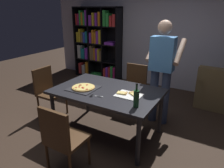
{
  "coord_description": "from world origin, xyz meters",
  "views": [
    {
      "loc": [
        1.53,
        -2.48,
        1.93
      ],
      "look_at": [
        0.0,
        0.15,
        0.8
      ],
      "focal_mm": 33.32,
      "sensor_mm": 36.0,
      "label": 1
    }
  ],
  "objects_px": {
    "bookshelf": "(97,43)",
    "wine_bottle": "(136,98)",
    "kitchen_scissors": "(94,96)",
    "chair_near_camera": "(62,137)",
    "chair_far_side": "(134,85)",
    "dining_table": "(107,94)",
    "chair_left_end": "(48,89)",
    "person_serving_pizza": "(162,67)",
    "pepperoni_pizza_on_tray": "(83,88)"
  },
  "relations": [
    {
      "from": "chair_far_side",
      "to": "bookshelf",
      "type": "height_order",
      "value": "bookshelf"
    },
    {
      "from": "dining_table",
      "to": "pepperoni_pizza_on_tray",
      "type": "height_order",
      "value": "pepperoni_pizza_on_tray"
    },
    {
      "from": "dining_table",
      "to": "chair_near_camera",
      "type": "xyz_separation_m",
      "value": [
        -0.0,
        -1.01,
        -0.17
      ]
    },
    {
      "from": "dining_table",
      "to": "pepperoni_pizza_on_tray",
      "type": "bearing_deg",
      "value": -159.32
    },
    {
      "from": "chair_far_side",
      "to": "dining_table",
      "type": "bearing_deg",
      "value": -90.0
    },
    {
      "from": "pepperoni_pizza_on_tray",
      "to": "bookshelf",
      "type": "bearing_deg",
      "value": 120.08
    },
    {
      "from": "chair_left_end",
      "to": "kitchen_scissors",
      "type": "bearing_deg",
      "value": -13.16
    },
    {
      "from": "kitchen_scissors",
      "to": "bookshelf",
      "type": "bearing_deg",
      "value": 123.5
    },
    {
      "from": "chair_left_end",
      "to": "pepperoni_pizza_on_tray",
      "type": "height_order",
      "value": "chair_left_end"
    },
    {
      "from": "bookshelf",
      "to": "kitchen_scissors",
      "type": "xyz_separation_m",
      "value": [
        1.76,
        -2.67,
        -0.22
      ]
    },
    {
      "from": "bookshelf",
      "to": "pepperoni_pizza_on_tray",
      "type": "relative_size",
      "value": 4.71
    },
    {
      "from": "chair_left_end",
      "to": "bookshelf",
      "type": "bearing_deg",
      "value": 102.1
    },
    {
      "from": "bookshelf",
      "to": "wine_bottle",
      "type": "xyz_separation_m",
      "value": [
        2.4,
        -2.67,
        -0.1
      ]
    },
    {
      "from": "chair_far_side",
      "to": "bookshelf",
      "type": "relative_size",
      "value": 0.46
    },
    {
      "from": "pepperoni_pizza_on_tray",
      "to": "kitchen_scissors",
      "type": "height_order",
      "value": "pepperoni_pizza_on_tray"
    },
    {
      "from": "dining_table",
      "to": "chair_far_side",
      "type": "bearing_deg",
      "value": 90.0
    },
    {
      "from": "dining_table",
      "to": "chair_far_side",
      "type": "distance_m",
      "value": 1.02
    },
    {
      "from": "chair_far_side",
      "to": "wine_bottle",
      "type": "xyz_separation_m",
      "value": [
        0.61,
        -1.3,
        0.36
      ]
    },
    {
      "from": "bookshelf",
      "to": "wine_bottle",
      "type": "distance_m",
      "value": 3.59
    },
    {
      "from": "kitchen_scissors",
      "to": "chair_left_end",
      "type": "bearing_deg",
      "value": 166.84
    },
    {
      "from": "person_serving_pizza",
      "to": "dining_table",
      "type": "bearing_deg",
      "value": -126.47
    },
    {
      "from": "dining_table",
      "to": "chair_near_camera",
      "type": "distance_m",
      "value": 1.02
    },
    {
      "from": "dining_table",
      "to": "pepperoni_pizza_on_tray",
      "type": "distance_m",
      "value": 0.38
    },
    {
      "from": "dining_table",
      "to": "chair_near_camera",
      "type": "relative_size",
      "value": 1.78
    },
    {
      "from": "chair_far_side",
      "to": "kitchen_scissors",
      "type": "distance_m",
      "value": 1.32
    },
    {
      "from": "chair_near_camera",
      "to": "chair_left_end",
      "type": "bearing_deg",
      "value": 142.0
    },
    {
      "from": "dining_table",
      "to": "kitchen_scissors",
      "type": "height_order",
      "value": "kitchen_scissors"
    },
    {
      "from": "chair_left_end",
      "to": "pepperoni_pizza_on_tray",
      "type": "relative_size",
      "value": 2.18
    },
    {
      "from": "person_serving_pizza",
      "to": "pepperoni_pizza_on_tray",
      "type": "height_order",
      "value": "person_serving_pizza"
    },
    {
      "from": "dining_table",
      "to": "chair_left_end",
      "type": "distance_m",
      "value": 1.3
    },
    {
      "from": "chair_left_end",
      "to": "kitchen_scissors",
      "type": "xyz_separation_m",
      "value": [
        1.26,
        -0.29,
        0.24
      ]
    },
    {
      "from": "chair_near_camera",
      "to": "kitchen_scissors",
      "type": "bearing_deg",
      "value": 92.48
    },
    {
      "from": "chair_near_camera",
      "to": "chair_left_end",
      "type": "height_order",
      "value": "same"
    },
    {
      "from": "bookshelf",
      "to": "pepperoni_pizza_on_tray",
      "type": "xyz_separation_m",
      "value": [
        1.45,
        -2.5,
        -0.21
      ]
    },
    {
      "from": "chair_far_side",
      "to": "person_serving_pizza",
      "type": "distance_m",
      "value": 0.79
    },
    {
      "from": "dining_table",
      "to": "person_serving_pizza",
      "type": "xyz_separation_m",
      "value": [
        0.58,
        0.79,
        0.32
      ]
    },
    {
      "from": "chair_left_end",
      "to": "person_serving_pizza",
      "type": "bearing_deg",
      "value": 22.81
    },
    {
      "from": "chair_far_side",
      "to": "pepperoni_pizza_on_tray",
      "type": "xyz_separation_m",
      "value": [
        -0.35,
        -1.14,
        0.25
      ]
    },
    {
      "from": "chair_left_end",
      "to": "pepperoni_pizza_on_tray",
      "type": "bearing_deg",
      "value": -7.89
    },
    {
      "from": "chair_near_camera",
      "to": "bookshelf",
      "type": "relative_size",
      "value": 0.46
    },
    {
      "from": "dining_table",
      "to": "bookshelf",
      "type": "relative_size",
      "value": 0.82
    },
    {
      "from": "chair_near_camera",
      "to": "chair_far_side",
      "type": "distance_m",
      "value": 2.01
    },
    {
      "from": "chair_near_camera",
      "to": "person_serving_pizza",
      "type": "xyz_separation_m",
      "value": [
        0.58,
        1.79,
        0.49
      ]
    },
    {
      "from": "chair_near_camera",
      "to": "bookshelf",
      "type": "bearing_deg",
      "value": 117.99
    },
    {
      "from": "chair_left_end",
      "to": "bookshelf",
      "type": "relative_size",
      "value": 0.46
    },
    {
      "from": "chair_near_camera",
      "to": "kitchen_scissors",
      "type": "distance_m",
      "value": 0.75
    },
    {
      "from": "bookshelf",
      "to": "kitchen_scissors",
      "type": "distance_m",
      "value": 3.2
    },
    {
      "from": "chair_far_side",
      "to": "kitchen_scissors",
      "type": "xyz_separation_m",
      "value": [
        -0.03,
        -1.3,
        0.24
      ]
    },
    {
      "from": "kitchen_scissors",
      "to": "chair_far_side",
      "type": "bearing_deg",
      "value": 88.64
    },
    {
      "from": "chair_near_camera",
      "to": "wine_bottle",
      "type": "distance_m",
      "value": 1.0
    }
  ]
}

